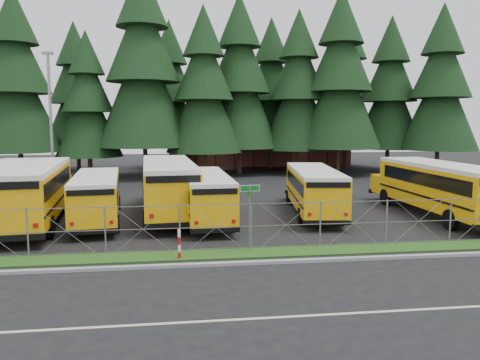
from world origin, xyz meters
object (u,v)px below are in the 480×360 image
bus_2 (97,198)px  bus_6 (313,191)px  bus_4 (206,197)px  bus_3 (168,188)px  bus_1 (33,194)px  street_sign (250,204)px  striped_bollard (179,245)px  light_standard (51,120)px  bus_east (436,190)px

bus_2 → bus_6: bearing=-3.8°
bus_4 → bus_3: bearing=137.6°
bus_1 → street_sign: bus_1 is taller
bus_4 → striped_bollard: size_ratio=8.22×
bus_1 → street_sign: (10.45, -6.78, 0.44)m
bus_3 → light_standard: size_ratio=1.19×
bus_1 → bus_3: bus_1 is taller
bus_east → bus_4: bearing=176.7°
bus_6 → bus_east: bus_east is taller
bus_6 → bus_2: bearing=-169.8°
bus_4 → street_sign: 6.74m
bus_1 → bus_6: bearing=-3.5°
street_sign → striped_bollard: street_sign is taller
light_standard → striped_bollard: bearing=-61.7°
bus_3 → bus_4: (2.08, -1.77, -0.28)m
bus_1 → striped_bollard: size_ratio=10.10×
bus_2 → street_sign: (7.25, -6.98, 0.75)m
bus_3 → bus_4: size_ratio=1.22×
bus_1 → light_standard: (-1.21, 8.82, 3.91)m
bus_6 → bus_3: bearing=-177.7°
bus_3 → bus_east: 15.36m
light_standard → bus_3: bearing=-41.8°
light_standard → bus_4: bearing=-41.5°
bus_east → street_sign: bus_east is taller
bus_2 → light_standard: size_ratio=0.97×
bus_1 → bus_4: (9.02, -0.24, -0.30)m
bus_east → bus_1: bearing=177.0°
bus_east → light_standard: size_ratio=1.15×
bus_2 → light_standard: (-4.41, 8.62, 4.21)m
bus_2 → bus_4: bus_4 is taller
bus_6 → bus_east: size_ratio=0.88×
light_standard → bus_6: bearing=-26.0°
bus_east → bus_3: bearing=170.4°
bus_3 → striped_bollard: bus_3 is taller
bus_east → bus_2: bearing=176.1°
bus_east → striped_bollard: bus_east is taller
bus_4 → street_sign: (1.42, -6.55, 0.74)m
bus_4 → striped_bollard: bearing=-103.4°
bus_3 → bus_4: bus_3 is taller
bus_1 → bus_east: (22.14, -0.74, -0.06)m
bus_east → striped_bollard: (-14.58, -6.70, -0.93)m
street_sign → bus_3: bearing=112.8°
street_sign → light_standard: (-11.66, 15.61, 3.47)m
bus_1 → light_standard: 9.73m
striped_bollard → bus_east: bearing=24.7°
bus_3 → striped_bollard: bearing=-90.2°
bus_6 → bus_east: (6.81, -1.49, 0.19)m
bus_3 → street_sign: 9.04m
bus_1 → bus_6: 15.35m
bus_4 → light_standard: bearing=136.6°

